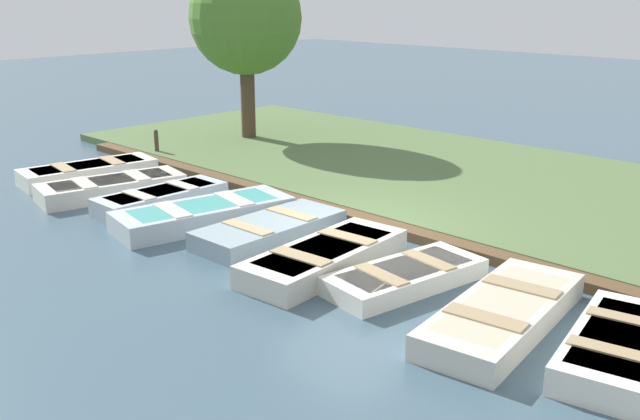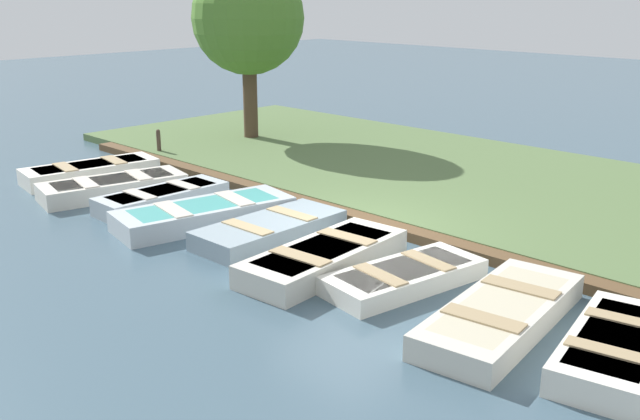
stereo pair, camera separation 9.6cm
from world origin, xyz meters
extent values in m
plane|color=#425B6B|center=(0.00, 0.00, 0.00)|extent=(80.00, 80.00, 0.00)
cube|color=#567042|center=(-5.00, 0.00, 0.10)|extent=(8.00, 24.00, 0.21)
cube|color=brown|center=(-1.17, 0.00, 0.09)|extent=(1.12, 20.69, 0.19)
cube|color=silver|center=(1.21, -7.45, 0.20)|extent=(3.29, 1.56, 0.40)
cube|color=#4C709E|center=(1.21, -7.45, 0.38)|extent=(2.69, 1.23, 0.03)
cube|color=tan|center=(1.81, -7.53, 0.41)|extent=(0.46, 1.05, 0.03)
cube|color=tan|center=(0.62, -7.36, 0.41)|extent=(0.46, 1.05, 0.03)
cube|color=beige|center=(1.56, -5.79, 0.19)|extent=(3.33, 1.79, 0.39)
cube|color=#4C709E|center=(1.56, -5.79, 0.37)|extent=(2.72, 1.42, 0.03)
cube|color=beige|center=(2.15, -5.92, 0.40)|extent=(0.53, 1.10, 0.03)
cube|color=beige|center=(0.97, -5.66, 0.40)|extent=(0.53, 1.10, 0.03)
cube|color=#B2BCC1|center=(1.30, -4.22, 0.19)|extent=(2.84, 1.03, 0.39)
cube|color=#6B7F51|center=(1.30, -4.22, 0.37)|extent=(2.33, 0.80, 0.03)
cube|color=beige|center=(1.84, -4.22, 0.40)|extent=(0.29, 0.93, 0.03)
cube|color=beige|center=(0.76, -4.21, 0.40)|extent=(0.29, 0.93, 0.03)
cube|color=#B2BCC1|center=(1.34, -2.66, 0.20)|extent=(3.69, 1.90, 0.40)
cube|color=teal|center=(1.34, -2.66, 0.39)|extent=(3.02, 1.51, 0.03)
cube|color=beige|center=(2.00, -2.79, 0.42)|extent=(0.57, 1.19, 0.03)
cube|color=beige|center=(0.69, -2.53, 0.42)|extent=(0.57, 1.19, 0.03)
cube|color=#8C9EA8|center=(1.04, -1.06, 0.18)|extent=(2.97, 1.27, 0.36)
cube|color=#994C33|center=(1.04, -1.06, 0.34)|extent=(2.43, 1.00, 0.03)
cube|color=tan|center=(1.60, -1.05, 0.37)|extent=(0.32, 1.12, 0.03)
cube|color=tan|center=(0.48, -1.07, 0.37)|extent=(0.32, 1.12, 0.03)
cube|color=beige|center=(1.41, 0.70, 0.20)|extent=(3.28, 1.43, 0.39)
cube|color=teal|center=(1.41, 0.70, 0.38)|extent=(2.69, 1.13, 0.03)
cube|color=tan|center=(2.02, 0.75, 0.41)|extent=(0.41, 1.10, 0.03)
cube|color=tan|center=(0.81, 0.65, 0.41)|extent=(0.41, 1.10, 0.03)
cube|color=silver|center=(1.05, 2.10, 0.15)|extent=(2.80, 1.50, 0.30)
cube|color=beige|center=(1.05, 2.10, 0.29)|extent=(2.29, 1.19, 0.02)
cube|color=tan|center=(1.55, 2.02, 0.32)|extent=(0.42, 1.03, 0.03)
cube|color=tan|center=(0.55, 2.18, 0.32)|extent=(0.42, 1.03, 0.03)
cube|color=beige|center=(1.23, 3.93, 0.18)|extent=(3.44, 1.60, 0.36)
cube|color=beige|center=(1.23, 3.93, 0.35)|extent=(2.82, 1.26, 0.03)
cube|color=tan|center=(1.86, 4.01, 0.37)|extent=(0.47, 1.12, 0.03)
cube|color=tan|center=(0.61, 3.85, 0.37)|extent=(0.47, 1.12, 0.03)
cube|color=silver|center=(1.12, 5.48, 0.19)|extent=(2.77, 1.58, 0.38)
cube|color=teal|center=(1.12, 5.48, 0.36)|extent=(2.26, 1.25, 0.03)
cube|color=tan|center=(1.60, 5.57, 0.39)|extent=(0.45, 1.04, 0.03)
cube|color=tan|center=(0.63, 5.38, 0.39)|extent=(0.45, 1.04, 0.03)
cylinder|color=#47382D|center=(-1.28, -8.25, 0.37)|extent=(0.12, 0.12, 0.73)
sphere|color=#47382D|center=(-1.28, -8.25, 0.75)|extent=(0.10, 0.10, 0.10)
cylinder|color=#4C3828|center=(-4.35, -7.95, 1.39)|extent=(0.43, 0.43, 2.78)
sphere|color=#4C7A2D|center=(-4.35, -7.95, 3.68)|extent=(3.26, 3.26, 3.26)
camera|label=1|loc=(9.43, 8.32, 4.46)|focal=40.00mm
camera|label=2|loc=(9.36, 8.39, 4.46)|focal=40.00mm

